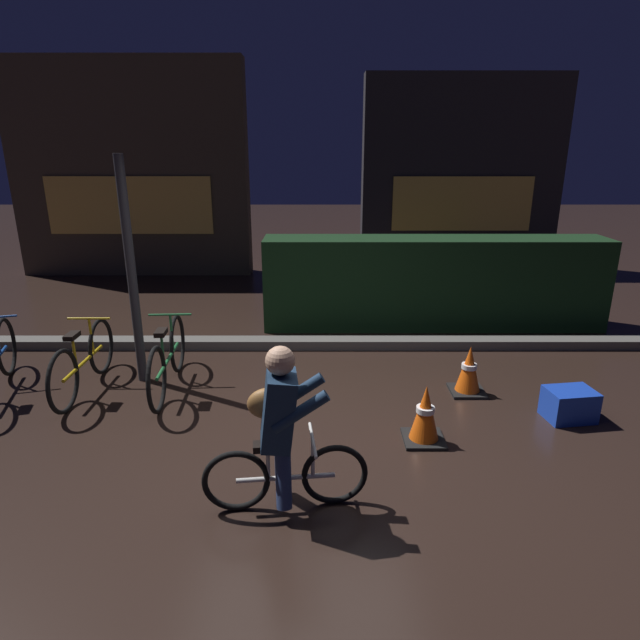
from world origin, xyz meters
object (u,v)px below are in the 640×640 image
street_post (129,274)px  blue_crate (567,404)px  traffic_cone_near (423,414)px  cyclist (279,428)px  parked_bike_left_mid (81,361)px  parked_bike_center_left (166,359)px  traffic_cone_far (467,370)px

street_post → blue_crate: bearing=-11.6°
traffic_cone_near → cyclist: cyclist is taller
blue_crate → cyclist: bearing=-154.1°
parked_bike_left_mid → traffic_cone_near: size_ratio=2.99×
cyclist → traffic_cone_near: bearing=30.4°
parked_bike_center_left → traffic_cone_far: 3.19m
street_post → blue_crate: (4.37, -0.90, -1.06)m
parked_bike_center_left → traffic_cone_far: size_ratio=3.18×
parked_bike_left_mid → traffic_cone_far: bearing=-91.1°
street_post → cyclist: size_ratio=1.95×
parked_bike_left_mid → street_post: bearing=-62.3°
parked_bike_left_mid → cyclist: bearing=-131.0°
parked_bike_center_left → cyclist: cyclist is taller
blue_crate → traffic_cone_near: bearing=-164.7°
street_post → parked_bike_center_left: bearing=-32.8°
traffic_cone_near → traffic_cone_far: traffic_cone_near is taller
parked_bike_left_mid → blue_crate: (4.88, -0.63, -0.19)m
parked_bike_center_left → blue_crate: parked_bike_center_left is taller
parked_bike_center_left → blue_crate: (4.00, -0.66, -0.20)m
traffic_cone_far → traffic_cone_near: bearing=-123.5°
traffic_cone_far → cyclist: 2.64m
parked_bike_left_mid → parked_bike_center_left: parked_bike_center_left is taller
traffic_cone_near → traffic_cone_far: bearing=56.5°
traffic_cone_near → traffic_cone_far: (0.64, 0.97, -0.01)m
blue_crate → traffic_cone_far: bearing=144.9°
parked_bike_left_mid → blue_crate: size_ratio=3.63×
parked_bike_center_left → traffic_cone_near: bearing=-115.7°
street_post → cyclist: (1.71, -2.19, -0.59)m
traffic_cone_far → blue_crate: 1.00m
parked_bike_left_mid → parked_bike_center_left: size_ratio=0.96×
traffic_cone_near → traffic_cone_far: size_ratio=1.02×
parked_bike_left_mid → cyclist: 2.95m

